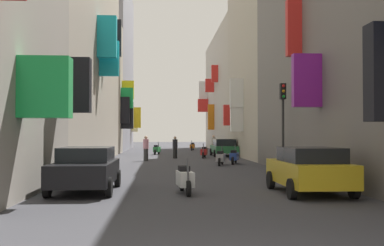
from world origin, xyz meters
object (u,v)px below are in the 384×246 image
scooter_white (185,179)px  scooter_blue (234,156)px  parked_car_yellow (309,169)px  scooter_green (157,149)px  scooter_red (204,152)px  scooter_orange (192,146)px  pedestrian_near_left (214,144)px  pedestrian_crossing (146,148)px  traffic_light_near_corner (283,112)px  scooter_silver (221,158)px  pedestrian_near_right (175,147)px  parked_car_black (86,168)px  parked_car_green (224,147)px

scooter_white → scooter_blue: same height
parked_car_yellow → scooter_green: (-5.03, 27.86, -0.31)m
scooter_blue → parked_car_yellow: bearing=-89.5°
scooter_green → scooter_blue: same height
parked_car_yellow → scooter_blue: bearing=90.5°
scooter_red → scooter_orange: 16.36m
scooter_green → scooter_white: bearing=-87.6°
scooter_white → pedestrian_near_left: bearing=81.9°
pedestrian_crossing → traffic_light_near_corner: traffic_light_near_corner is taller
scooter_red → scooter_silver: bearing=-88.4°
parked_car_yellow → scooter_silver: bearing=94.9°
scooter_orange → pedestrian_near_left: 8.34m
pedestrian_near_right → scooter_red: bearing=9.2°
scooter_white → scooter_green: (-1.15, 27.56, -0.00)m
parked_car_black → scooter_white: (3.18, -0.68, -0.30)m
scooter_silver → pedestrian_near_right: bearing=107.0°
scooter_blue → pedestrian_near_left: size_ratio=1.12×
scooter_orange → scooter_green: 10.84m
pedestrian_crossing → pedestrian_near_left: size_ratio=1.00×
parked_car_black → pedestrian_near_right: (3.48, 20.29, 0.07)m
parked_car_black → scooter_blue: (6.94, 13.50, -0.30)m
scooter_red → pedestrian_near_right: 2.30m
parked_car_green → pedestrian_near_right: pedestrian_near_right is taller
scooter_orange → scooter_green: bearing=-110.8°
scooter_silver → scooter_red: (-0.23, 8.45, -0.00)m
scooter_blue → pedestrian_crossing: size_ratio=1.13×
scooter_silver → scooter_white: (-2.77, -12.89, 0.00)m
traffic_light_near_corner → pedestrian_near_right: bearing=108.5°
scooter_silver → pedestrian_crossing: bearing=133.9°
scooter_silver → scooter_red: size_ratio=1.00×
scooter_blue → pedestrian_crossing: pedestrian_crossing is taller
scooter_silver → pedestrian_crossing: pedestrian_crossing is taller
parked_car_yellow → pedestrian_crossing: size_ratio=2.28×
parked_car_yellow → pedestrian_near_left: bearing=89.4°
scooter_red → pedestrian_near_left: pedestrian_near_left is taller
scooter_silver → scooter_white: bearing=-102.1°
pedestrian_crossing → scooter_silver: bearing=-46.1°
scooter_white → traffic_light_near_corner: traffic_light_near_corner is taller
parked_car_black → scooter_blue: bearing=62.8°
parked_car_green → pedestrian_crossing: 8.98m
parked_car_green → pedestrian_near_left: 5.44m
scooter_blue → scooter_orange: bearing=92.6°
pedestrian_crossing → pedestrian_near_right: pedestrian_crossing is taller
parked_car_black → scooter_orange: parked_car_black is taller
pedestrian_crossing → parked_car_green: bearing=45.9°
parked_car_yellow → traffic_light_near_corner: size_ratio=0.93×
parked_car_green → scooter_silver: size_ratio=2.32×
pedestrian_crossing → parked_car_black: bearing=-94.7°
parked_car_black → traffic_light_near_corner: bearing=37.9°
pedestrian_near_left → pedestrian_near_right: pedestrian_near_left is taller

